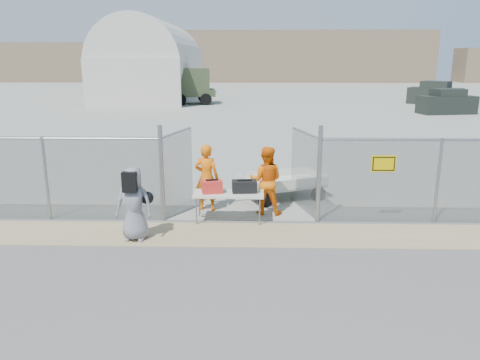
{
  "coord_description": "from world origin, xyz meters",
  "views": [
    {
      "loc": [
        0.3,
        -9.53,
        4.09
      ],
      "look_at": [
        0.0,
        2.0,
        1.1
      ],
      "focal_mm": 35.0,
      "sensor_mm": 36.0,
      "label": 1
    }
  ],
  "objects_px": {
    "security_worker_left": "(207,178)",
    "utility_trailer": "(282,185)",
    "folding_table": "(229,207)",
    "security_worker_right": "(266,181)",
    "visitor": "(134,204)"
  },
  "relations": [
    {
      "from": "security_worker_right",
      "to": "utility_trailer",
      "type": "distance_m",
      "value": 1.7
    },
    {
      "from": "utility_trailer",
      "to": "visitor",
      "type": "bearing_deg",
      "value": -158.88
    },
    {
      "from": "visitor",
      "to": "utility_trailer",
      "type": "relative_size",
      "value": 0.54
    },
    {
      "from": "folding_table",
      "to": "visitor",
      "type": "distance_m",
      "value": 2.53
    },
    {
      "from": "folding_table",
      "to": "security_worker_left",
      "type": "relative_size",
      "value": 0.96
    },
    {
      "from": "security_worker_left",
      "to": "security_worker_right",
      "type": "relative_size",
      "value": 1.01
    },
    {
      "from": "security_worker_left",
      "to": "security_worker_right",
      "type": "bearing_deg",
      "value": -175.48
    },
    {
      "from": "security_worker_left",
      "to": "visitor",
      "type": "relative_size",
      "value": 1.08
    },
    {
      "from": "folding_table",
      "to": "utility_trailer",
      "type": "distance_m",
      "value": 2.66
    },
    {
      "from": "utility_trailer",
      "to": "security_worker_right",
      "type": "bearing_deg",
      "value": -132.22
    },
    {
      "from": "security_worker_right",
      "to": "utility_trailer",
      "type": "relative_size",
      "value": 0.58
    },
    {
      "from": "security_worker_right",
      "to": "visitor",
      "type": "xyz_separation_m",
      "value": [
        -3.09,
        -1.97,
        -0.06
      ]
    },
    {
      "from": "folding_table",
      "to": "security_worker_left",
      "type": "distance_m",
      "value": 1.25
    },
    {
      "from": "security_worker_left",
      "to": "utility_trailer",
      "type": "relative_size",
      "value": 0.59
    },
    {
      "from": "folding_table",
      "to": "security_worker_left",
      "type": "height_order",
      "value": "security_worker_left"
    }
  ]
}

